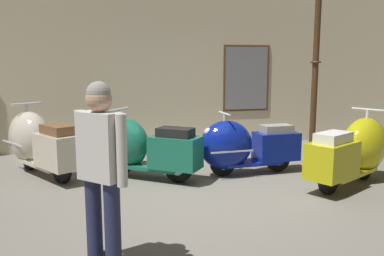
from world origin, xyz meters
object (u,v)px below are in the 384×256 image
(scooter_1, at_px, (138,147))
(scooter_3, at_px, (355,150))
(lamppost, at_px, (316,54))
(visitor_0, at_px, (101,164))
(scooter_0, at_px, (38,142))
(scooter_2, at_px, (242,146))

(scooter_1, height_order, scooter_3, scooter_3)
(lamppost, height_order, visitor_0, lamppost)
(scooter_3, bearing_deg, lamppost, 50.06)
(scooter_0, xyz_separation_m, scooter_2, (2.99, -0.78, -0.05))
(scooter_3, height_order, visitor_0, visitor_0)
(scooter_1, distance_m, lamppost, 3.61)
(visitor_0, bearing_deg, scooter_0, 61.11)
(scooter_0, height_order, scooter_1, scooter_0)
(scooter_3, bearing_deg, visitor_0, 176.52)
(scooter_0, height_order, visitor_0, visitor_0)
(scooter_0, height_order, scooter_3, scooter_0)
(scooter_2, xyz_separation_m, scooter_3, (1.37, -0.81, 0.04))
(scooter_3, distance_m, lamppost, 2.23)
(visitor_0, bearing_deg, scooter_3, -19.15)
(scooter_3, relative_size, visitor_0, 1.12)
(scooter_1, bearing_deg, scooter_0, 15.03)
(scooter_0, relative_size, lamppost, 0.54)
(scooter_2, distance_m, scooter_3, 1.59)
(visitor_0, bearing_deg, lamppost, -2.88)
(scooter_0, bearing_deg, scooter_2, -136.64)
(scooter_2, xyz_separation_m, lamppost, (1.72, 0.93, 1.39))
(scooter_1, relative_size, scooter_3, 0.94)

